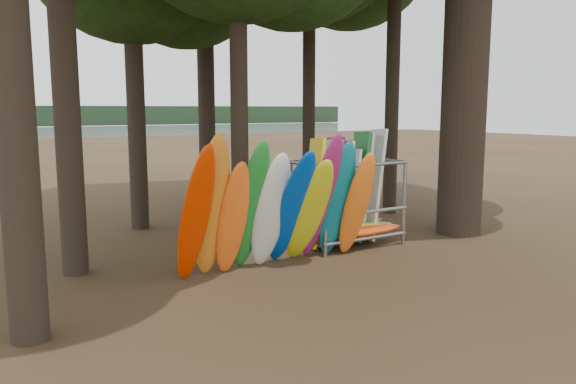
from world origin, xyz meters
TOP-DOWN VIEW (x-y plane):
  - ground at (0.00, 0.00)m, footprint 120.00×120.00m
  - lake at (0.00, 60.00)m, footprint 160.00×160.00m
  - kayak_row at (-1.37, 0.05)m, footprint 4.67×1.91m
  - storage_rack at (1.18, 1.11)m, footprint 3.10×1.52m

SIDE VIEW (x-z plane):
  - ground at x=0.00m, z-range 0.00..0.00m
  - lake at x=0.00m, z-range 0.00..0.00m
  - storage_rack at x=1.18m, z-range -0.44..2.46m
  - kayak_row at x=-1.37m, z-range -0.21..2.86m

